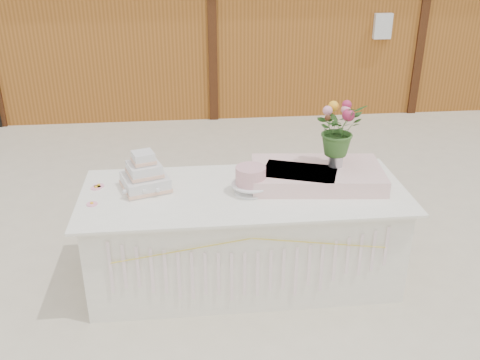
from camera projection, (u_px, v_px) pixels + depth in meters
The scene contains 8 objects.
ground at pixel (244, 277), 4.26m from camera, with size 80.00×80.00×0.00m, color beige.
cake_table at pixel (244, 236), 4.10m from camera, with size 2.40×1.00×0.77m.
wedding_cake at pixel (145, 177), 3.93m from camera, with size 0.41×0.41×0.29m.
pink_cake_stand at pixel (251, 178), 3.87m from camera, with size 0.28×0.28×0.20m.
satin_runner at pixel (317, 175), 4.05m from camera, with size 0.98×0.56×0.12m, color beige.
flower_vase at pixel (336, 157), 4.02m from camera, with size 0.11×0.11×0.15m, color #BCBCC1.
bouquet at pixel (339, 123), 3.91m from camera, with size 0.35×0.31×0.39m, color #345F26.
loose_flowers at pixel (101, 193), 3.88m from camera, with size 0.15×0.37×0.02m, color pink, non-canonical shape.
Camera 1 is at (-0.40, -3.51, 2.51)m, focal length 40.00 mm.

